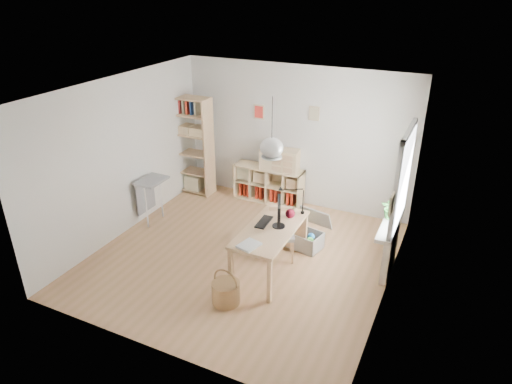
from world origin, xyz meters
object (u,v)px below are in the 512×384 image
at_px(monitor, 279,212).
at_px(desk, 270,233).
at_px(chair, 281,230).
at_px(storage_chest, 307,236).
at_px(tall_bookshelf, 192,142).
at_px(drawer_chest, 280,159).
at_px(cube_shelf, 268,186).

bearing_deg(monitor, desk, -158.00).
height_order(desk, monitor, monitor).
distance_m(chair, storage_chest, 0.60).
bearing_deg(tall_bookshelf, storage_chest, -20.06).
bearing_deg(storage_chest, monitor, -89.57).
xyz_separation_m(desk, chair, (-0.01, 0.45, -0.19)).
distance_m(storage_chest, drawer_chest, 1.80).
bearing_deg(desk, drawer_chest, 109.41).
bearing_deg(cube_shelf, monitor, -62.51).
relative_size(desk, storage_chest, 2.03).
bearing_deg(chair, tall_bookshelf, 125.47).
xyz_separation_m(desk, cube_shelf, (-1.02, 2.23, -0.36)).
relative_size(cube_shelf, tall_bookshelf, 0.70).
relative_size(cube_shelf, drawer_chest, 1.93).
xyz_separation_m(cube_shelf, monitor, (1.11, -2.14, 0.69)).
xyz_separation_m(chair, drawer_chest, (-0.76, 1.74, 0.46)).
height_order(tall_bookshelf, chair, tall_bookshelf).
height_order(monitor, drawer_chest, monitor).
bearing_deg(cube_shelf, tall_bookshelf, -169.81).
height_order(chair, monitor, monitor).
distance_m(monitor, drawer_chest, 2.27).
distance_m(storage_chest, monitor, 1.15).
distance_m(cube_shelf, chair, 2.06).
bearing_deg(desk, storage_chest, 73.71).
bearing_deg(tall_bookshelf, desk, -37.01).
relative_size(monitor, drawer_chest, 0.63).
distance_m(desk, tall_bookshelf, 3.27).
height_order(chair, storage_chest, chair).
height_order(desk, drawer_chest, drawer_chest).
bearing_deg(tall_bookshelf, cube_shelf, 10.19).
bearing_deg(storage_chest, desk, -93.85).
xyz_separation_m(tall_bookshelf, drawer_chest, (1.81, 0.24, -0.16)).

